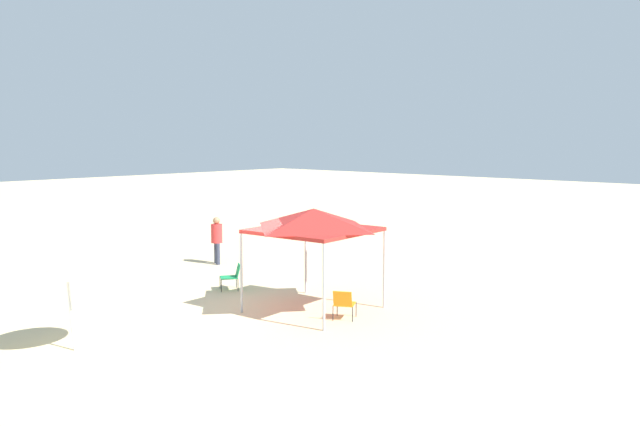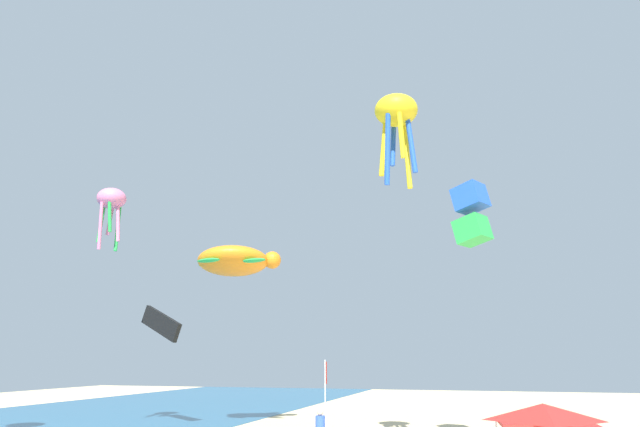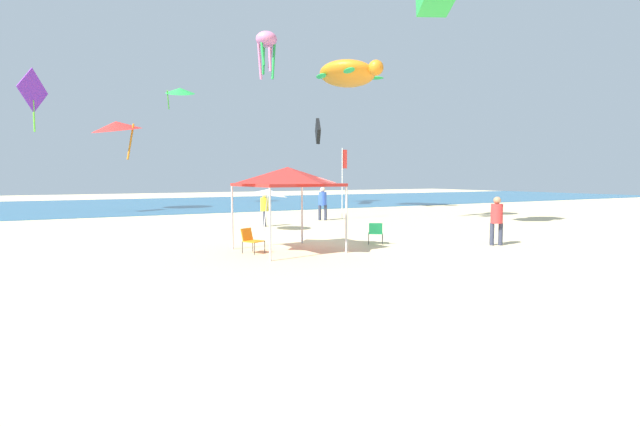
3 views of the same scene
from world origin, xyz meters
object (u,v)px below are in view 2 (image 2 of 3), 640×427
at_px(kite_parafoil_black, 161,324).
at_px(kite_turtle_orange, 235,261).
at_px(canopy_tent, 544,414).
at_px(banner_flag, 325,394).
at_px(beach_umbrella, 369,425).
at_px(kite_box_blue, 471,214).
at_px(person_kite_handler, 320,427).
at_px(kite_octopus_yellow, 396,115).
at_px(kite_octopus_pink, 111,202).

xyz_separation_m(kite_parafoil_black, kite_turtle_orange, (-0.17, -5.21, 3.91)).
relative_size(canopy_tent, banner_flag, 0.74).
bearing_deg(banner_flag, beach_umbrella, -150.97).
bearing_deg(kite_box_blue, beach_umbrella, 172.58).
xyz_separation_m(banner_flag, kite_box_blue, (0.05, -7.63, 8.81)).
bearing_deg(kite_box_blue, person_kite_handler, 127.61).
bearing_deg(kite_box_blue, kite_turtle_orange, 97.97).
distance_m(kite_turtle_orange, kite_octopus_yellow, 15.25).
distance_m(beach_umbrella, kite_octopus_yellow, 14.53).
height_order(banner_flag, kite_parafoil_black, kite_parafoil_black).
bearing_deg(kite_octopus_pink, kite_box_blue, -127.41).
distance_m(kite_octopus_pink, kite_octopus_yellow, 19.28).
relative_size(banner_flag, kite_box_blue, 1.32).
height_order(kite_parafoil_black, kite_turtle_orange, kite_turtle_orange).
bearing_deg(person_kite_handler, beach_umbrella, 73.69).
xyz_separation_m(kite_octopus_pink, kite_octopus_yellow, (-3.98, -18.76, 2.00)).
distance_m(beach_umbrella, kite_octopus_pink, 22.75).
height_order(person_kite_handler, kite_octopus_yellow, kite_octopus_yellow).
distance_m(kite_box_blue, kite_octopus_yellow, 6.26).
height_order(beach_umbrella, person_kite_handler, beach_umbrella).
bearing_deg(kite_octopus_yellow, beach_umbrella, -41.12).
distance_m(kite_parafoil_black, kite_turtle_orange, 6.52).
relative_size(beach_umbrella, kite_octopus_yellow, 0.44).
bearing_deg(beach_umbrella, kite_octopus_pink, 67.43).
height_order(kite_box_blue, kite_octopus_yellow, kite_octopus_yellow).
bearing_deg(kite_parafoil_black, banner_flag, 4.24).
bearing_deg(kite_turtle_orange, kite_octopus_yellow, -57.81).
relative_size(canopy_tent, kite_turtle_orange, 0.54).
xyz_separation_m(kite_box_blue, kite_octopus_yellow, (-2.86, 3.22, 4.55)).
xyz_separation_m(beach_umbrella, kite_octopus_pink, (7.40, 17.80, 12.08)).
xyz_separation_m(kite_box_blue, kite_parafoil_black, (5.15, 20.29, -4.87)).
height_order(beach_umbrella, kite_turtle_orange, kite_turtle_orange).
height_order(banner_flag, kite_octopus_yellow, kite_octopus_yellow).
xyz_separation_m(kite_octopus_pink, kite_box_blue, (-1.13, -21.98, -2.54)).
height_order(beach_umbrella, kite_octopus_yellow, kite_octopus_yellow).
distance_m(kite_box_blue, kite_parafoil_black, 21.49).
relative_size(canopy_tent, kite_octopus_pink, 0.78).
bearing_deg(kite_octopus_yellow, kite_box_blue, 106.23).
distance_m(person_kite_handler, kite_box_blue, 12.74).
height_order(kite_octopus_pink, kite_box_blue, kite_octopus_pink).
distance_m(banner_flag, person_kite_handler, 2.02).
bearing_deg(person_kite_handler, kite_box_blue, 140.29).
bearing_deg(banner_flag, person_kite_handler, -174.27).
xyz_separation_m(beach_umbrella, kite_parafoil_black, (11.43, 16.11, 4.67)).
bearing_deg(banner_flag, kite_octopus_pink, 85.33).
relative_size(kite_octopus_pink, kite_parafoil_black, 1.00).
height_order(canopy_tent, kite_box_blue, kite_box_blue).
distance_m(canopy_tent, kite_box_blue, 12.18).
relative_size(canopy_tent, kite_parafoil_black, 0.78).
xyz_separation_m(kite_parafoil_black, kite_octopus_yellow, (-8.01, -17.08, 9.42)).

